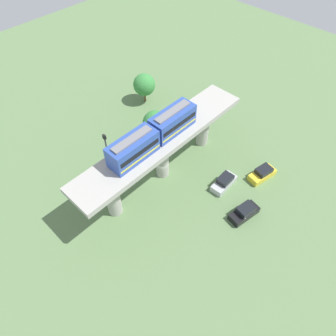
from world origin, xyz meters
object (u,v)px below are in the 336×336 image
at_px(tree_near_viaduct, 155,123).
at_px(parked_car_silver, 224,182).
at_px(train, 154,134).
at_px(signal_post, 109,160).
at_px(tree_mid_lot, 144,85).
at_px(parked_car_black, 245,212).
at_px(parked_car_yellow, 263,174).

bearing_deg(tree_near_viaduct, parked_car_silver, 0.89).
bearing_deg(train, signal_post, -124.26).
xyz_separation_m(parked_car_silver, tree_mid_lot, (-22.54, 5.85, 2.79)).
height_order(train, parked_car_black, train).
xyz_separation_m(parked_car_black, tree_near_viaduct, (-18.66, 1.98, 3.03)).
distance_m(parked_car_yellow, signal_post, 22.16).
bearing_deg(signal_post, tree_near_viaduct, 101.95).
height_order(parked_car_silver, signal_post, signal_post).
bearing_deg(parked_car_yellow, tree_mid_lot, -169.56).
height_order(parked_car_black, signal_post, signal_post).
xyz_separation_m(train, signal_post, (-3.40, -4.99, -3.42)).
relative_size(parked_car_black, signal_post, 0.45).
bearing_deg(parked_car_black, parked_car_yellow, 114.92).
relative_size(tree_near_viaduct, signal_post, 0.57).
height_order(parked_car_yellow, tree_near_viaduct, tree_near_viaduct).
height_order(parked_car_silver, tree_mid_lot, tree_mid_lot).
distance_m(tree_mid_lot, signal_post, 20.20).
relative_size(parked_car_black, tree_mid_lot, 0.81).
height_order(parked_car_black, parked_car_yellow, same).
relative_size(parked_car_yellow, tree_mid_lot, 0.81).
distance_m(train, signal_post, 6.94).
bearing_deg(parked_car_black, tree_near_viaduct, -175.48).
distance_m(parked_car_black, signal_post, 19.17).
bearing_deg(signal_post, train, 55.74).
bearing_deg(parked_car_silver, train, -145.12).
xyz_separation_m(parked_car_yellow, tree_near_viaduct, (-16.78, -5.37, 3.03)).
bearing_deg(signal_post, tree_mid_lot, 123.64).
height_order(parked_car_black, tree_near_viaduct, tree_near_viaduct).
height_order(parked_car_silver, tree_near_viaduct, tree_near_viaduct).
bearing_deg(parked_car_silver, parked_car_yellow, 57.48).
height_order(tree_mid_lot, signal_post, signal_post).
bearing_deg(parked_car_yellow, train, -123.19).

